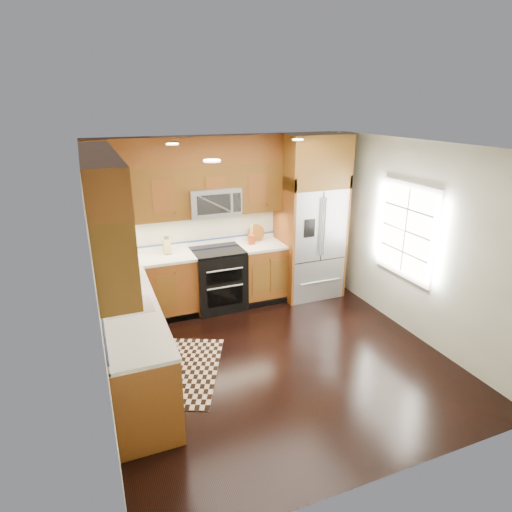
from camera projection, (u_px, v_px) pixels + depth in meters
name	position (u px, v px, depth m)	size (l,w,h in m)	color
ground	(278.00, 358.00, 5.38)	(4.00, 4.00, 0.00)	black
wall_back	(226.00, 220.00, 6.69)	(4.00, 0.02, 2.60)	silver
wall_left	(97.00, 288.00, 4.24)	(0.02, 4.00, 2.60)	silver
wall_right	(417.00, 242.00, 5.65)	(0.02, 4.00, 2.60)	silver
window	(406.00, 231.00, 5.78)	(0.04, 1.10, 1.30)	white
base_cabinets	(164.00, 312.00, 5.59)	(2.85, 3.00, 0.90)	brown
countertop	(171.00, 274.00, 5.58)	(2.86, 3.01, 0.04)	beige
upper_cabinets	(158.00, 190.00, 5.25)	(2.85, 3.00, 1.15)	brown
range	(218.00, 279.00, 6.59)	(0.76, 0.67, 0.95)	black
microwave	(213.00, 201.00, 6.31)	(0.76, 0.40, 0.42)	#B2B2B7
refrigerator	(311.00, 218.00, 6.82)	(0.98, 0.75, 2.60)	#B2B2B7
sink_faucet	(125.00, 302.00, 4.64)	(0.54, 0.44, 0.37)	#B2B2B7
rug	(182.00, 370.00, 5.13)	(0.85, 1.42, 0.01)	black
knife_block	(167.00, 246.00, 6.27)	(0.10, 0.14, 0.26)	tan
utensil_crock	(252.00, 237.00, 6.67)	(0.14, 0.14, 0.31)	#963312
cutting_board	(256.00, 240.00, 6.86)	(0.28, 0.28, 0.02)	brown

